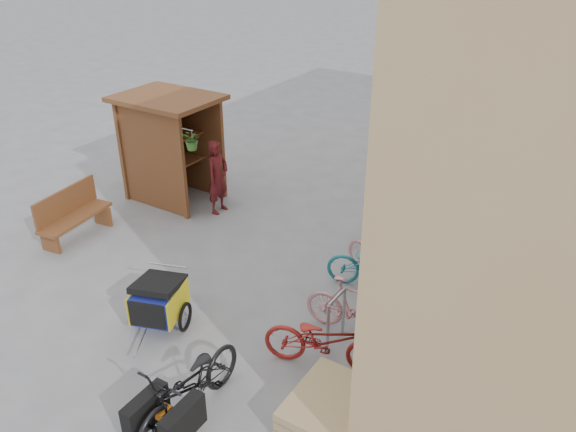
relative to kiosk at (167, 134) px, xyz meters
The scene contains 17 objects.
ground 4.39m from the kiosk, 37.02° to the right, with size 80.00×80.00×0.00m, color #949496.
kiosk is the anchor object (origin of this frame).
bike_rack 5.67m from the kiosk, ahead, with size 0.05×5.35×0.86m.
pallet_stack 7.50m from the kiosk, 31.66° to the right, with size 1.00×1.20×0.40m.
bench 2.67m from the kiosk, 99.49° to the right, with size 0.70×1.67×1.02m.
shopping_carts 7.61m from the kiosk, 33.85° to the left, with size 0.61×2.07×1.10m.
child_trailer 4.82m from the kiosk, 49.56° to the right, with size 0.99×1.52×0.88m.
cargo_bike 6.78m from the kiosk, 45.32° to the right, with size 0.70×1.91×1.00m.
person_kiosk 1.54m from the kiosk, ahead, with size 0.60×0.39×1.64m, color maroon.
bike_0 6.53m from the kiosk, 27.79° to the right, with size 0.63×1.80×0.95m, color maroon.
bike_1 6.19m from the kiosk, 20.40° to the right, with size 0.45×1.61×0.96m, color #CC848B.
bike_2 5.66m from the kiosk, ahead, with size 0.60×1.72×0.90m, color #1E717A.
bike_3 5.56m from the kiosk, ahead, with size 0.43×1.52×0.91m, color #CC848B.
bike_4 5.75m from the kiosk, ahead, with size 0.57×1.62×0.85m, color #CC848B.
bike_5 5.54m from the kiosk, ahead, with size 0.50×1.76×1.06m, color black.
bike_6 6.06m from the kiosk, 15.01° to the left, with size 0.64×1.84×0.97m, color #B9B9B5.
bike_7 6.17m from the kiosk, 18.73° to the left, with size 0.51×1.82×1.09m, color silver.
Camera 1 is at (5.28, -6.03, 5.70)m, focal length 35.00 mm.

